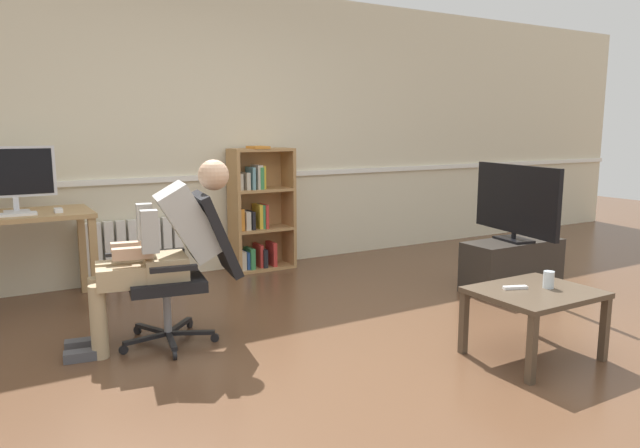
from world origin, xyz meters
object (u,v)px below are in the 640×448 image
(bookshelf, at_px, (258,212))
(office_chair, at_px, (189,263))
(computer_mouse, at_px, (58,210))
(tv_screen, at_px, (516,201))
(keyboard, at_px, (7,215))
(imac_monitor, at_px, (14,174))
(person_seated, at_px, (162,247))
(tv_stand, at_px, (512,265))
(coffee_table, at_px, (535,299))
(computer_desk, at_px, (9,228))
(spare_remote, at_px, (515,287))
(radiator, at_px, (133,251))
(drinking_glass, at_px, (549,280))

(bookshelf, relative_size, office_chair, 1.24)
(computer_mouse, distance_m, tv_screen, 3.70)
(keyboard, bearing_deg, imac_monitor, 70.87)
(person_seated, xyz_separation_m, tv_stand, (2.96, -0.24, -0.43))
(keyboard, xyz_separation_m, bookshelf, (2.19, 0.43, -0.19))
(coffee_table, bearing_deg, imac_monitor, 134.09)
(computer_desk, bearing_deg, coffee_table, -44.34)
(computer_mouse, bearing_deg, tv_stand, -21.93)
(computer_desk, height_order, spare_remote, computer_desk)
(coffee_table, relative_size, spare_remote, 4.70)
(radiator, bearing_deg, computer_mouse, -141.76)
(radiator, relative_size, spare_remote, 6.01)
(tv_screen, bearing_deg, coffee_table, 145.90)
(keyboard, distance_m, tv_screen, 4.01)
(radiator, height_order, office_chair, office_chair)
(spare_remote, bearing_deg, radiator, 50.05)
(drinking_glass, bearing_deg, coffee_table, 174.09)
(tv_screen, bearing_deg, drinking_glass, 149.01)
(coffee_table, xyz_separation_m, spare_remote, (-0.09, 0.08, 0.07))
(bookshelf, height_order, drinking_glass, bookshelf)
(office_chair, height_order, tv_screen, tv_screen)
(tv_screen, bearing_deg, spare_remote, 141.64)
(computer_mouse, bearing_deg, drinking_glass, -45.75)
(coffee_table, bearing_deg, computer_desk, 135.66)
(office_chair, bearing_deg, coffee_table, 60.87)
(office_chair, distance_m, spare_remote, 2.06)
(imac_monitor, xyz_separation_m, tv_screen, (3.70, -1.58, -0.27))
(coffee_table, distance_m, spare_remote, 0.13)
(person_seated, distance_m, tv_stand, 3.00)
(bookshelf, height_order, person_seated, bookshelf)
(person_seated, bearing_deg, computer_mouse, -148.64)
(imac_monitor, height_order, tv_stand, imac_monitor)
(radiator, bearing_deg, computer_desk, -158.41)
(bookshelf, distance_m, tv_stand, 2.42)
(tv_screen, xyz_separation_m, drinking_glass, (-0.98, -1.13, -0.30))
(office_chair, relative_size, coffee_table, 1.39)
(bookshelf, relative_size, spare_remote, 8.11)
(keyboard, distance_m, spare_remote, 3.56)
(office_chair, bearing_deg, drinking_glass, 62.26)
(bookshelf, relative_size, person_seated, 1.02)
(spare_remote, bearing_deg, keyboard, 68.60)
(office_chair, distance_m, drinking_glass, 2.26)
(keyboard, relative_size, radiator, 0.44)
(computer_desk, distance_m, radiator, 1.12)
(computer_desk, height_order, computer_mouse, computer_mouse)
(office_chair, bearing_deg, bookshelf, 151.32)
(imac_monitor, height_order, radiator, imac_monitor)
(bookshelf, bearing_deg, coffee_table, -80.20)
(computer_desk, relative_size, keyboard, 2.97)
(computer_mouse, xyz_separation_m, spare_remote, (2.25, -2.42, -0.34))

